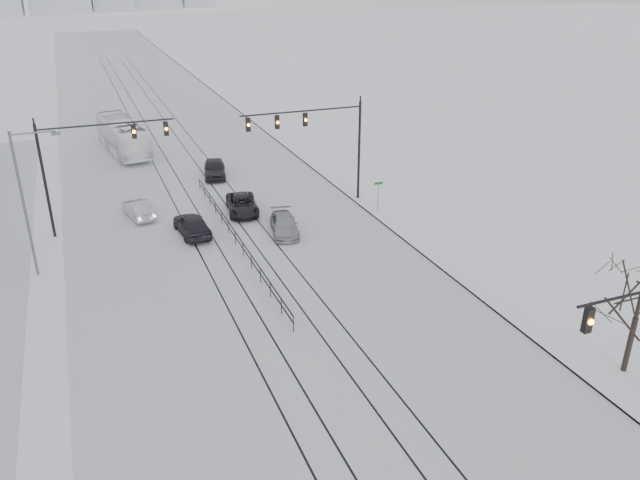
{
  "coord_description": "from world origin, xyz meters",
  "views": [
    {
      "loc": [
        -8.9,
        -8.28,
        17.53
      ],
      "look_at": [
        2.99,
        21.83,
        3.2
      ],
      "focal_mm": 35.0,
      "sensor_mm": 36.0,
      "label": 1
    }
  ],
  "objects": [
    {
      "name": "tram_rails",
      "position": [
        -0.0,
        40.0,
        0.02
      ],
      "size": [
        5.3,
        180.0,
        0.01
      ],
      "color": "black",
      "rests_on": "ground"
    },
    {
      "name": "sedan_sb_outer",
      "position": [
        -5.54,
        37.5,
        0.68
      ],
      "size": [
        2.2,
        4.33,
        1.36
      ],
      "primitive_type": "imported",
      "rotation": [
        0.0,
        0.0,
        3.33
      ],
      "color": "#A8AAB0",
      "rests_on": "ground"
    },
    {
      "name": "street_sign",
      "position": [
        11.8,
        32.0,
        1.61
      ],
      "size": [
        0.7,
        0.06,
        2.4
      ],
      "color": "#595B60",
      "rests_on": "ground"
    },
    {
      "name": "street_light_west",
      "position": [
        -12.2,
        30.0,
        5.21
      ],
      "size": [
        2.73,
        0.25,
        9.0
      ],
      "color": "#595B60",
      "rests_on": "ground"
    },
    {
      "name": "traffic_mast_nw",
      "position": [
        -8.52,
        36.0,
        5.57
      ],
      "size": [
        9.1,
        0.37,
        8.0
      ],
      "color": "black",
      "rests_on": "ground"
    },
    {
      "name": "sidewalk_east",
      "position": [
        13.5,
        60.0,
        0.08
      ],
      "size": [
        5.0,
        260.0,
        0.16
      ],
      "primitive_type": "cube",
      "color": "white",
      "rests_on": "ground"
    },
    {
      "name": "sedan_nb_far",
      "position": [
        2.0,
        45.06,
        0.78
      ],
      "size": [
        2.7,
        4.85,
        1.56
      ],
      "primitive_type": "imported",
      "rotation": [
        0.0,
        0.0,
        -0.2
      ],
      "color": "black",
      "rests_on": "ground"
    },
    {
      "name": "sedan_nb_right",
      "position": [
        3.72,
        30.58,
        0.64
      ],
      "size": [
        2.59,
        4.64,
        1.27
      ],
      "primitive_type": "imported",
      "rotation": [
        0.0,
        0.0,
        -0.19
      ],
      "color": "#929499",
      "rests_on": "ground"
    },
    {
      "name": "road",
      "position": [
        0.0,
        60.0,
        0.01
      ],
      "size": [
        22.0,
        260.0,
        0.02
      ],
      "primitive_type": "cube",
      "color": "silver",
      "rests_on": "ground"
    },
    {
      "name": "curb",
      "position": [
        11.05,
        60.0,
        0.06
      ],
      "size": [
        0.1,
        260.0,
        0.12
      ],
      "primitive_type": "cube",
      "color": "gray",
      "rests_on": "ground"
    },
    {
      "name": "traffic_mast_ne",
      "position": [
        8.15,
        34.99,
        5.76
      ],
      "size": [
        9.6,
        0.37,
        8.0
      ],
      "color": "black",
      "rests_on": "ground"
    },
    {
      "name": "median_fence",
      "position": [
        0.0,
        30.0,
        0.53
      ],
      "size": [
        0.06,
        24.0,
        1.0
      ],
      "color": "black",
      "rests_on": "ground"
    },
    {
      "name": "box_truck",
      "position": [
        -4.77,
        56.5,
        1.68
      ],
      "size": [
        4.37,
        12.32,
        3.36
      ],
      "primitive_type": "imported",
      "rotation": [
        0.0,
        0.0,
        3.27
      ],
      "color": "white",
      "rests_on": "ground"
    },
    {
      "name": "sedan_sb_inner",
      "position": [
        -2.42,
        32.67,
        0.79
      ],
      "size": [
        2.27,
        4.76,
        1.57
      ],
      "primitive_type": "imported",
      "rotation": [
        0.0,
        0.0,
        3.23
      ],
      "color": "black",
      "rests_on": "ground"
    },
    {
      "name": "sedan_nb_front",
      "position": [
        2.0,
        35.59,
        0.66
      ],
      "size": [
        2.89,
        5.04,
        1.32
      ],
      "primitive_type": "imported",
      "rotation": [
        0.0,
        0.0,
        -0.15
      ],
      "color": "black",
      "rests_on": "ground"
    }
  ]
}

